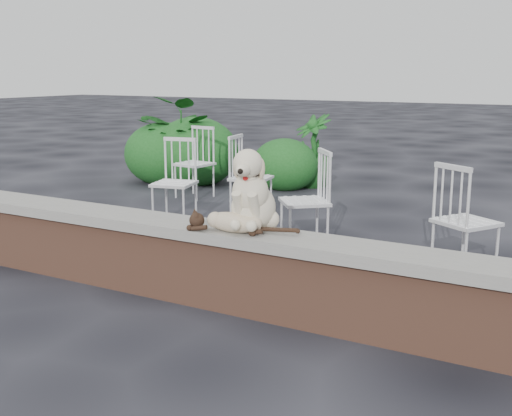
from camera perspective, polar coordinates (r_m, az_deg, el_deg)
The scene contains 13 objects.
ground at distance 4.86m, azimuth -7.29°, elevation -7.81°, with size 60.00×60.00×0.00m, color black.
brick_wall at distance 4.78m, azimuth -7.37°, elevation -5.00°, with size 6.00×0.30×0.50m, color brown.
capstone at distance 4.70m, azimuth -7.47°, elevation -1.62°, with size 6.20×0.40×0.08m, color slate.
dog at distance 4.35m, azimuth -0.23°, elevation 1.85°, with size 0.38×0.51×0.59m, color beige, non-canonical shape.
cat at distance 4.31m, azimuth -2.13°, elevation -1.19°, with size 0.92×0.22×0.16m, color tan, non-canonical shape.
chair_e at distance 7.26m, azimuth -0.46°, elevation 2.88°, with size 0.56×0.56×0.94m, color white, non-canonical shape.
chair_d at distance 5.97m, azimuth 4.42°, elevation 0.75°, with size 0.56×0.56×0.94m, color white, non-canonical shape.
chair_b at distance 8.41m, azimuth -5.62°, elevation 4.12°, with size 0.56×0.56×0.94m, color white, non-canonical shape.
chair_c at distance 5.43m, azimuth 18.54°, elevation -1.04°, with size 0.56×0.56×0.94m, color white, non-canonical shape.
chair_a at distance 6.96m, azimuth -7.44°, elevation 2.36°, with size 0.56×0.56×0.94m, color white, non-canonical shape.
potted_plant_a at distance 9.48m, azimuth -6.72°, elevation 6.15°, with size 1.18×1.02×1.31m, color #164E19.
potted_plant_b at distance 9.22m, azimuth 5.14°, elevation 5.22°, with size 0.59×0.59×1.06m, color #164E19.
shrubbery at distance 9.45m, azimuth -5.19°, elevation 4.81°, with size 2.94×1.40×1.05m.
Camera 1 is at (2.72, -3.66, 1.67)m, focal length 44.11 mm.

